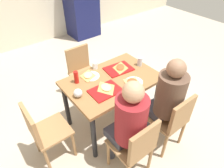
{
  "coord_description": "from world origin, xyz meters",
  "views": [
    {
      "loc": [
        -1.24,
        -1.58,
        2.29
      ],
      "look_at": [
        0.0,
        0.0,
        0.69
      ],
      "focal_mm": 31.96,
      "sensor_mm": 36.0,
      "label": 1
    }
  ],
  "objects": [
    {
      "name": "pizza_slice_d",
      "position": [
        0.15,
        -0.21,
        0.79
      ],
      "size": [
        0.24,
        0.24,
        0.02
      ],
      "color": "#DBAD60",
      "rests_on": "paper_plate_near_edge"
    },
    {
      "name": "main_table",
      "position": [
        0.0,
        0.0,
        0.67
      ],
      "size": [
        1.18,
        0.79,
        0.77
      ],
      "color": "olive",
      "rests_on": "ground_plane"
    },
    {
      "name": "chair_far_side",
      "position": [
        0.0,
        0.78,
        0.51
      ],
      "size": [
        0.4,
        0.4,
        0.86
      ],
      "color": "#9E7247",
      "rests_on": "ground_plane"
    },
    {
      "name": "soda_can",
      "position": [
        0.5,
        0.02,
        0.83
      ],
      "size": [
        0.07,
        0.07,
        0.12
      ],
      "primitive_type": "cylinder",
      "color": "#B7BCC6",
      "rests_on": "main_table"
    },
    {
      "name": "chair_near_right",
      "position": [
        0.29,
        -0.78,
        0.51
      ],
      "size": [
        0.4,
        0.4,
        0.86
      ],
      "color": "#9E7247",
      "rests_on": "ground_plane"
    },
    {
      "name": "tray_red_near",
      "position": [
        -0.21,
        -0.14,
        0.78
      ],
      "size": [
        0.36,
        0.27,
        0.02
      ],
      "primitive_type": "cube",
      "rotation": [
        0.0,
        0.0,
        -0.02
      ],
      "color": "#B21414",
      "rests_on": "main_table"
    },
    {
      "name": "ground_plane",
      "position": [
        0.0,
        0.0,
        -0.01
      ],
      "size": [
        10.0,
        10.0,
        0.02
      ],
      "primitive_type": "cube",
      "color": "#B7A893"
    },
    {
      "name": "plastic_cup_a",
      "position": [
        -0.03,
        0.33,
        0.82
      ],
      "size": [
        0.07,
        0.07,
        0.1
      ],
      "primitive_type": "cylinder",
      "color": "white",
      "rests_on": "main_table"
    },
    {
      "name": "person_in_red",
      "position": [
        -0.29,
        -0.64,
        0.75
      ],
      "size": [
        0.32,
        0.42,
        1.27
      ],
      "color": "#383842",
      "rests_on": "ground_plane"
    },
    {
      "name": "pizza_slice_c",
      "position": [
        -0.2,
        0.24,
        0.79
      ],
      "size": [
        0.24,
        0.25,
        0.02
      ],
      "color": "tan",
      "rests_on": "paper_plate_center"
    },
    {
      "name": "foil_bundle",
      "position": [
        -0.5,
        -0.02,
        0.82
      ],
      "size": [
        0.1,
        0.1,
        0.1
      ],
      "primitive_type": "sphere",
      "color": "silver",
      "rests_on": "main_table"
    },
    {
      "name": "person_in_brown_jacket",
      "position": [
        0.29,
        -0.64,
        0.75
      ],
      "size": [
        0.32,
        0.42,
        1.27
      ],
      "color": "#383842",
      "rests_on": "ground_plane"
    },
    {
      "name": "paper_plate_center",
      "position": [
        -0.18,
        0.22,
        0.78
      ],
      "size": [
        0.22,
        0.22,
        0.01
      ],
      "primitive_type": "cylinder",
      "color": "white",
      "rests_on": "main_table"
    },
    {
      "name": "condiment_bottle",
      "position": [
        -0.38,
        0.22,
        0.85
      ],
      "size": [
        0.06,
        0.06,
        0.16
      ],
      "primitive_type": "cylinder",
      "color": "red",
      "rests_on": "main_table"
    },
    {
      "name": "plastic_cup_b",
      "position": [
        0.03,
        -0.33,
        0.82
      ],
      "size": [
        0.07,
        0.07,
        0.1
      ],
      "primitive_type": "cylinder",
      "color": "white",
      "rests_on": "main_table"
    },
    {
      "name": "paper_plate_near_edge",
      "position": [
        0.18,
        -0.22,
        0.78
      ],
      "size": [
        0.22,
        0.22,
        0.01
      ],
      "primitive_type": "cylinder",
      "color": "white",
      "rests_on": "main_table"
    },
    {
      "name": "pizza_slice_b",
      "position": [
        0.23,
        0.11,
        0.8
      ],
      "size": [
        0.26,
        0.27,
        0.02
      ],
      "color": "#C68C47",
      "rests_on": "tray_red_far"
    },
    {
      "name": "pizza_slice_a",
      "position": [
        -0.18,
        -0.11,
        0.8
      ],
      "size": [
        0.19,
        0.23,
        0.02
      ],
      "color": "tan",
      "rests_on": "tray_red_near"
    },
    {
      "name": "tray_red_far",
      "position": [
        0.21,
        0.12,
        0.78
      ],
      "size": [
        0.39,
        0.3,
        0.02
      ],
      "primitive_type": "cube",
      "rotation": [
        0.0,
        0.0,
        -0.11
      ],
      "color": "#B21414",
      "rests_on": "main_table"
    },
    {
      "name": "chair_left_end",
      "position": [
        -0.97,
        0.0,
        0.51
      ],
      "size": [
        0.4,
        0.4,
        0.86
      ],
      "color": "#9E7247",
      "rests_on": "ground_plane"
    },
    {
      "name": "chair_near_left",
      "position": [
        -0.29,
        -0.78,
        0.51
      ],
      "size": [
        0.4,
        0.4,
        0.86
      ],
      "color": "#9E7247",
      "rests_on": "ground_plane"
    }
  ]
}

